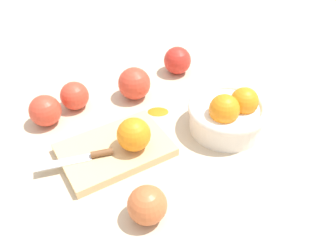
{
  "coord_description": "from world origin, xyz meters",
  "views": [
    {
      "loc": [
        0.31,
        0.55,
        0.56
      ],
      "look_at": [
        0.02,
        0.03,
        0.04
      ],
      "focal_mm": 38.42,
      "sensor_mm": 36.0,
      "label": 1
    }
  ],
  "objects": [
    {
      "name": "knife",
      "position": [
        0.2,
        0.02,
        0.02
      ],
      "size": [
        0.15,
        0.05,
        0.01
      ],
      "color": "silver",
      "rests_on": "cutting_board"
    },
    {
      "name": "apple_front_center",
      "position": [
        0.01,
        -0.15,
        0.04
      ],
      "size": [
        0.08,
        0.08,
        0.08
      ],
      "primitive_type": "sphere",
      "color": "#D6422D",
      "rests_on": "ground_plane"
    },
    {
      "name": "apple_back_right",
      "position": [
        0.15,
        0.2,
        0.04
      ],
      "size": [
        0.07,
        0.07,
        0.07
      ],
      "primitive_type": "sphere",
      "color": "#CC6638",
      "rests_on": "ground_plane"
    },
    {
      "name": "citrus_peel",
      "position": [
        -0.01,
        -0.07,
        0.0
      ],
      "size": [
        0.06,
        0.06,
        0.01
      ],
      "primitive_type": "ellipsoid",
      "rotation": [
        0.0,
        0.0,
        2.63
      ],
      "color": "orange",
      "rests_on": "ground_plane"
    },
    {
      "name": "bowl",
      "position": [
        -0.12,
        0.07,
        0.04
      ],
      "size": [
        0.18,
        0.18,
        0.11
      ],
      "color": "white",
      "rests_on": "ground_plane"
    },
    {
      "name": "ground_plane",
      "position": [
        0.0,
        0.0,
        0.0
      ],
      "size": [
        2.4,
        2.4,
        0.0
      ],
      "primitive_type": "plane",
      "color": "beige"
    },
    {
      "name": "cutting_board",
      "position": [
        0.14,
        0.01,
        0.01
      ],
      "size": [
        0.24,
        0.16,
        0.02
      ],
      "primitive_type": "cube",
      "rotation": [
        0.0,
        0.0,
        0.04
      ],
      "color": "#DBB77F",
      "rests_on": "ground_plane"
    },
    {
      "name": "orange_on_board",
      "position": [
        0.1,
        0.04,
        0.06
      ],
      "size": [
        0.07,
        0.07,
        0.07
      ],
      "primitive_type": "sphere",
      "color": "orange",
      "rests_on": "cutting_board"
    },
    {
      "name": "apple_front_left",
      "position": [
        -0.14,
        -0.2,
        0.04
      ],
      "size": [
        0.08,
        0.08,
        0.08
      ],
      "primitive_type": "sphere",
      "color": "red",
      "rests_on": "ground_plane"
    },
    {
      "name": "apple_front_right",
      "position": [
        0.24,
        -0.16,
        0.04
      ],
      "size": [
        0.07,
        0.07,
        0.07
      ],
      "primitive_type": "sphere",
      "color": "#D6422D",
      "rests_on": "ground_plane"
    },
    {
      "name": "apple_front_right_2",
      "position": [
        0.16,
        -0.18,
        0.03
      ],
      "size": [
        0.07,
        0.07,
        0.07
      ],
      "primitive_type": "sphere",
      "color": "#D6422D",
      "rests_on": "ground_plane"
    }
  ]
}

